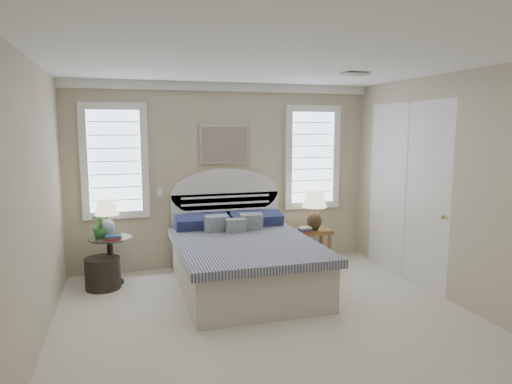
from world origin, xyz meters
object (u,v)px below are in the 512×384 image
object	(u,v)px
side_table_left	(111,255)
nightstand_right	(313,238)
lamp_left	(107,214)
bed	(243,257)
floor_pot	(103,273)
lamp_right	(314,206)

from	to	relation	value
side_table_left	nightstand_right	xyz separation A→B (m)	(2.95, 0.10, -0.00)
lamp_left	side_table_left	bearing A→B (deg)	-66.08
bed	lamp_left	bearing A→B (deg)	158.98
nightstand_right	floor_pot	size ratio (longest dim) A/B	1.19
lamp_left	lamp_right	size ratio (longest dim) A/B	0.84
floor_pot	lamp_left	bearing A→B (deg)	70.09
bed	lamp_left	world-z (taller)	bed
nightstand_right	lamp_left	xyz separation A→B (m)	(-2.97, -0.05, 0.56)
bed	lamp_right	distance (m)	1.53
side_table_left	floor_pot	distance (m)	0.27
side_table_left	floor_pot	size ratio (longest dim) A/B	1.42
bed	floor_pot	world-z (taller)	bed
nightstand_right	lamp_right	bearing A→B (deg)	-105.82
side_table_left	lamp_left	distance (m)	0.56
lamp_left	lamp_right	bearing A→B (deg)	-0.04
lamp_left	nightstand_right	bearing A→B (deg)	0.96
nightstand_right	lamp_left	distance (m)	3.02
nightstand_right	lamp_right	distance (m)	0.52
nightstand_right	floor_pot	xyz separation A→B (m)	(-3.05, -0.26, -0.18)
bed	nightstand_right	world-z (taller)	bed
nightstand_right	lamp_right	world-z (taller)	lamp_right
lamp_left	bed	bearing A→B (deg)	-21.02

